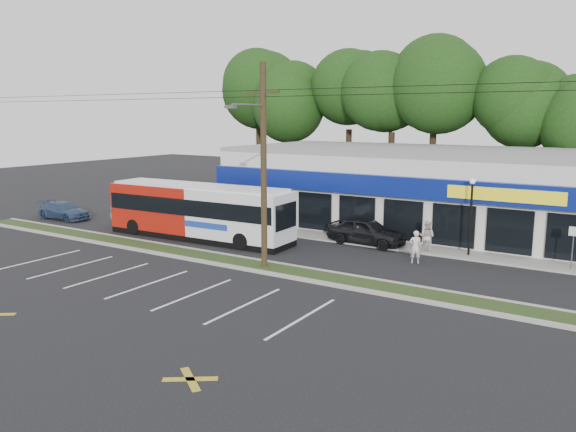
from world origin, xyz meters
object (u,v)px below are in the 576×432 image
at_px(car_dark, 366,231).
at_px(pedestrian_b, 427,237).
at_px(pedestrian_a, 415,247).
at_px(utility_pole, 260,160).
at_px(metrobus, 199,210).
at_px(car_blue, 64,211).
at_px(sign_post, 573,240).
at_px(lamp_post, 471,208).
at_px(car_silver, 140,215).

xyz_separation_m(car_dark, pedestrian_b, (3.64, 0.00, 0.11)).
xyz_separation_m(pedestrian_a, pedestrian_b, (-0.24, 2.50, 0.05)).
xyz_separation_m(utility_pole, metrobus, (-7.16, 3.57, -3.63)).
xyz_separation_m(utility_pole, car_blue, (-19.97, 3.27, -4.78)).
xyz_separation_m(sign_post, metrobus, (-20.33, -4.07, 0.22)).
distance_m(utility_pole, lamp_post, 11.67).
xyz_separation_m(car_silver, pedestrian_b, (19.16, 3.19, 0.11)).
xyz_separation_m(sign_post, car_silver, (-26.40, -3.26, -0.76)).
xyz_separation_m(utility_pole, pedestrian_a, (6.17, 5.07, -4.56)).
height_order(car_blue, pedestrian_b, pedestrian_b).
height_order(lamp_post, pedestrian_a, lamp_post).
xyz_separation_m(sign_post, pedestrian_b, (-7.24, -0.07, -0.65)).
xyz_separation_m(utility_pole, car_dark, (2.29, 7.57, -4.61)).
bearing_deg(car_dark, sign_post, -85.41).
bearing_deg(pedestrian_a, metrobus, -20.46).
distance_m(metrobus, car_silver, 6.21).
distance_m(utility_pole, sign_post, 15.71).
relative_size(lamp_post, car_dark, 0.90).
xyz_separation_m(sign_post, car_dark, (-10.88, -0.07, -0.75)).
distance_m(utility_pole, metrobus, 8.79).
relative_size(car_dark, pedestrian_a, 2.74).
distance_m(metrobus, pedestrian_a, 13.45).
xyz_separation_m(lamp_post, car_silver, (-21.40, -3.49, -1.88)).
xyz_separation_m(metrobus, pedestrian_a, (13.33, 1.50, -0.92)).
relative_size(sign_post, pedestrian_a, 1.30).
bearing_deg(utility_pole, car_dark, 73.20).
bearing_deg(pedestrian_a, car_dark, -59.67).
bearing_deg(pedestrian_b, metrobus, 21.04).
bearing_deg(utility_pole, sign_post, 30.15).
distance_m(car_dark, car_blue, 22.67).
xyz_separation_m(car_blue, pedestrian_a, (26.14, 1.80, 0.22)).
relative_size(utility_pole, pedestrian_a, 29.19).
height_order(car_silver, car_blue, car_silver).
bearing_deg(car_blue, car_silver, -81.66).
xyz_separation_m(utility_pole, car_silver, (-13.24, 4.38, -4.62)).
height_order(utility_pole, pedestrian_a, utility_pole).
height_order(lamp_post, metrobus, lamp_post).
bearing_deg(pedestrian_b, car_silver, 13.49).
distance_m(car_dark, pedestrian_b, 3.64).
xyz_separation_m(metrobus, car_blue, (-12.81, -0.30, -1.15)).
xyz_separation_m(car_silver, pedestrian_a, (19.40, 0.69, 0.06)).
height_order(lamp_post, car_dark, lamp_post).
bearing_deg(metrobus, car_dark, 20.82).
xyz_separation_m(utility_pole, pedestrian_b, (5.93, 7.57, -4.51)).
bearing_deg(metrobus, car_blue, 179.23).
bearing_deg(sign_post, pedestrian_b, -179.41).
distance_m(car_silver, pedestrian_b, 19.43).
height_order(pedestrian_a, pedestrian_b, pedestrian_b).
distance_m(sign_post, car_blue, 33.44).
relative_size(car_blue, pedestrian_b, 2.40).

